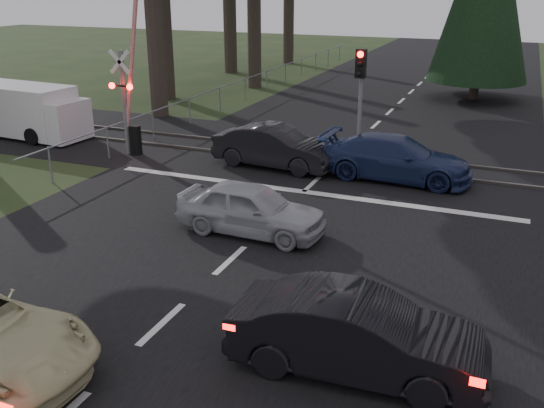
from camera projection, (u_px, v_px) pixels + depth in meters
The scene contains 14 objects.
ground at pixel (162, 324), 11.56m from camera, with size 120.00×120.00×0.00m, color #213518.
road at pixel (321, 175), 20.23m from camera, with size 14.00×100.00×0.01m, color black.
rail_corridor at pixel (338, 160), 21.96m from camera, with size 120.00×8.00×0.01m, color black.
stop_line at pixel (304, 192), 18.67m from camera, with size 13.00×0.35×0.00m, color silver.
rail_near at pixel (332, 164), 21.26m from camera, with size 120.00×0.12×0.10m, color #59544C.
rail_far at pixel (344, 153), 22.64m from camera, with size 120.00×0.12×0.10m, color #59544C.
crossing_signal at pixel (129, 100), 21.89m from camera, with size 1.62×0.38×6.96m.
traffic_signal_center at pixel (360, 90), 19.48m from camera, with size 0.32×0.48×4.10m.
fence_left at pixel (257, 96), 33.82m from camera, with size 0.10×36.00×1.20m, color slate, non-canonical shape.
dark_hatchback at pixel (357, 335), 9.95m from camera, with size 1.48×4.24×1.40m, color black.
silver_car at pixel (251, 209), 15.48m from camera, with size 1.56×3.89×1.32m, color #A2A5AA.
blue_sedan at pixel (396, 158), 19.62m from camera, with size 1.98×4.87×1.41m, color navy.
dark_car_far at pixel (276, 147), 20.88m from camera, with size 1.52×4.36×1.44m, color black.
white_van at pixel (27, 111), 24.78m from camera, with size 5.53×2.39×2.11m.
Camera 1 is at (5.72, -8.48, 6.21)m, focal length 40.00 mm.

